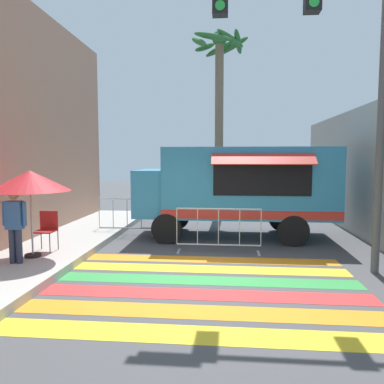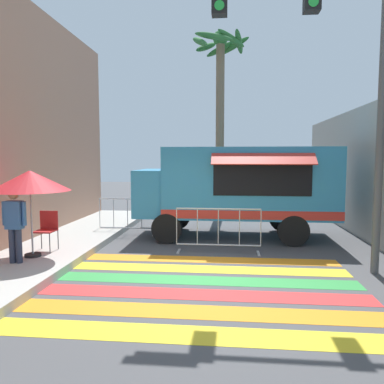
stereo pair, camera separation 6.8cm
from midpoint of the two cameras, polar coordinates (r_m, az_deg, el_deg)
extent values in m
plane|color=#4C4C4F|center=(7.83, 0.65, -12.63)|extent=(60.00, 60.00, 0.00)
cube|color=#A39E93|center=(11.19, 26.93, 2.46)|extent=(0.20, 16.00, 3.95)
cube|color=yellow|center=(5.45, -1.88, -20.81)|extent=(6.40, 0.56, 0.01)
cube|color=orange|center=(6.14, -0.90, -17.73)|extent=(6.40, 0.56, 0.01)
cube|color=red|center=(6.84, -0.14, -15.27)|extent=(6.40, 0.56, 0.01)
cube|color=green|center=(7.55, 0.46, -13.27)|extent=(6.40, 0.56, 0.01)
cube|color=yellow|center=(8.27, 0.94, -11.62)|extent=(6.40, 0.56, 0.01)
cube|color=orange|center=(9.00, 1.35, -10.23)|extent=(6.40, 0.56, 0.01)
cube|color=#338CBF|center=(11.39, 8.82, 1.55)|extent=(4.94, 2.36, 2.03)
cube|color=#338CBF|center=(11.54, -3.55, 0.01)|extent=(1.74, 2.17, 1.37)
cube|color=#1E232D|center=(11.68, -7.54, 1.72)|extent=(0.06, 1.89, 0.52)
cube|color=black|center=(10.21, 10.83, 1.97)|extent=(2.62, 0.03, 0.91)
cube|color=red|center=(9.99, 10.99, 4.98)|extent=(2.72, 0.43, 0.31)
cube|color=red|center=(10.29, 9.12, -3.50)|extent=(4.94, 0.01, 0.24)
cylinder|color=black|center=(10.58, -3.68, -5.56)|extent=(0.85, 0.22, 0.85)
cylinder|color=black|center=(12.70, -2.09, -3.76)|extent=(0.85, 0.22, 0.85)
cylinder|color=black|center=(10.60, 15.37, -5.72)|extent=(0.85, 0.22, 0.85)
cylinder|color=black|center=(12.71, 13.73, -3.89)|extent=(0.85, 0.22, 0.85)
cylinder|color=#515456|center=(8.61, 27.12, 10.98)|extent=(0.16, 0.16, 6.70)
cylinder|color=green|center=(8.55, 18.27, 25.86)|extent=(0.20, 0.02, 0.20)
cylinder|color=green|center=(8.39, 4.45, 26.50)|extent=(0.20, 0.02, 0.20)
cylinder|color=black|center=(9.30, -22.88, -8.85)|extent=(0.36, 0.36, 0.06)
cylinder|color=#B2B2B7|center=(9.13, -23.09, -3.07)|extent=(0.04, 0.04, 1.95)
cone|color=red|center=(9.06, -23.26, 1.60)|extent=(1.76, 1.76, 0.46)
cylinder|color=#4C4C51|center=(9.58, -22.96, -7.20)|extent=(0.02, 0.02, 0.47)
cylinder|color=#4C4C51|center=(9.39, -20.66, -7.37)|extent=(0.02, 0.02, 0.47)
cylinder|color=#4C4C51|center=(9.95, -21.78, -6.71)|extent=(0.02, 0.02, 0.47)
cylinder|color=#4C4C51|center=(9.76, -19.54, -6.86)|extent=(0.02, 0.02, 0.47)
cube|color=#B22626|center=(9.62, -21.28, -5.57)|extent=(0.45, 0.45, 0.03)
cube|color=#B22626|center=(9.76, -20.77, -3.98)|extent=(0.45, 0.03, 0.45)
cylinder|color=#2D3347|center=(8.85, -25.51, -7.41)|extent=(0.13, 0.13, 0.73)
cylinder|color=#2D3347|center=(8.78, -24.67, -7.48)|extent=(0.13, 0.13, 0.73)
cube|color=#33598C|center=(8.70, -25.26, -3.17)|extent=(0.34, 0.20, 0.59)
cylinder|color=#33598C|center=(8.81, -26.50, -2.92)|extent=(0.09, 0.09, 0.50)
cylinder|color=#33598C|center=(8.59, -24.01, -3.03)|extent=(0.09, 0.09, 0.50)
sphere|color=#9E7051|center=(8.65, -25.37, -0.35)|extent=(0.21, 0.21, 0.21)
cylinder|color=#B7BABF|center=(9.42, 4.25, -2.58)|extent=(2.12, 0.04, 0.04)
cylinder|color=#B7BABF|center=(9.58, 4.22, -8.04)|extent=(2.12, 0.04, 0.04)
cylinder|color=#B7BABF|center=(9.57, -2.15, -5.23)|extent=(0.02, 0.02, 0.92)
cylinder|color=#B7BABF|center=(9.52, 1.03, -5.29)|extent=(0.02, 0.02, 0.92)
cylinder|color=#B7BABF|center=(9.49, 4.24, -5.33)|extent=(0.02, 0.02, 0.92)
cylinder|color=#B7BABF|center=(9.49, 7.45, -5.36)|extent=(0.02, 0.02, 0.92)
cylinder|color=#B7BABF|center=(9.52, 10.66, -5.37)|extent=(0.02, 0.02, 0.92)
cube|color=#B7BABF|center=(9.71, -1.84, -9.02)|extent=(0.06, 0.44, 0.03)
cube|color=#B7BABF|center=(9.66, 10.29, -9.18)|extent=(0.06, 0.44, 0.03)
cylinder|color=#B7BABF|center=(11.89, -9.67, -1.03)|extent=(1.80, 0.04, 0.04)
cylinder|color=#B7BABF|center=(12.02, -9.61, -5.40)|extent=(1.80, 0.04, 0.04)
cylinder|color=#B7BABF|center=(12.21, -13.73, -3.12)|extent=(0.02, 0.02, 0.92)
cylinder|color=#B7BABF|center=(12.07, -11.71, -3.17)|extent=(0.02, 0.02, 0.92)
cylinder|color=#B7BABF|center=(11.95, -9.64, -3.23)|extent=(0.02, 0.02, 0.92)
cylinder|color=#B7BABF|center=(11.84, -7.53, -3.28)|extent=(0.02, 0.02, 0.92)
cylinder|color=#B7BABF|center=(11.74, -5.39, -3.32)|extent=(0.02, 0.02, 0.92)
cube|color=#B7BABF|center=(12.31, -13.44, -6.13)|extent=(0.06, 0.44, 0.03)
cube|color=#B7BABF|center=(11.86, -5.60, -6.43)|extent=(0.06, 0.44, 0.03)
cylinder|color=#7A664C|center=(15.42, 4.40, 9.26)|extent=(0.34, 0.34, 7.01)
sphere|color=#2D6B33|center=(16.10, 4.50, 22.34)|extent=(0.60, 0.60, 0.60)
ellipsoid|color=#2D6B33|center=(15.93, 7.31, 21.75)|extent=(0.47, 1.48, 0.77)
ellipsoid|color=#2D6B33|center=(16.68, 6.40, 21.17)|extent=(1.44, 1.20, 0.65)
ellipsoid|color=#2D6B33|center=(16.64, 4.47, 20.91)|extent=(1.24, 0.28, 0.79)
ellipsoid|color=#2D6B33|center=(16.44, 2.31, 21.21)|extent=(0.97, 1.30, 0.78)
ellipsoid|color=#2D6B33|center=(15.75, 1.34, 21.95)|extent=(0.90, 1.65, 0.91)
ellipsoid|color=#2D6B33|center=(15.35, 3.41, 22.60)|extent=(1.58, 0.73, 0.66)
ellipsoid|color=#2D6B33|center=(15.54, 6.15, 22.27)|extent=(1.20, 1.04, 0.66)
camera|label=1|loc=(0.03, -89.81, 0.02)|focal=35.00mm
camera|label=2|loc=(0.03, 90.19, -0.02)|focal=35.00mm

